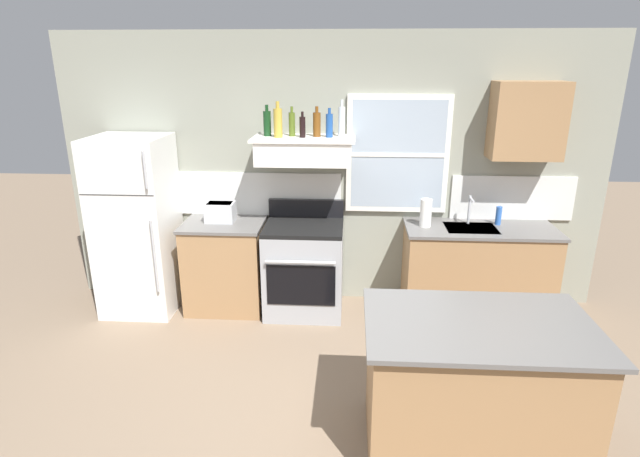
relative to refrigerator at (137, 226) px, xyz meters
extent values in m
plane|color=#7A6651|center=(1.90, -1.84, -0.88)|extent=(16.00, 16.00, 0.00)
cube|color=gray|center=(1.90, 0.39, 0.47)|extent=(5.40, 0.06, 2.70)
cube|color=silver|center=(0.75, 0.35, 0.25)|extent=(2.50, 0.02, 0.44)
cube|color=silver|center=(3.70, 0.35, 0.25)|extent=(1.20, 0.02, 0.44)
cube|color=white|center=(2.55, 0.34, 0.67)|extent=(1.00, 0.04, 1.15)
cube|color=#9EADBC|center=(2.55, 0.33, 0.67)|extent=(0.90, 0.01, 1.05)
cube|color=white|center=(2.55, 0.32, 0.67)|extent=(0.90, 0.02, 0.04)
cube|color=white|center=(0.00, 0.00, 0.00)|extent=(0.70, 0.68, 1.75)
cube|color=#333333|center=(0.00, -0.34, 0.40)|extent=(0.69, 0.00, 0.01)
cylinder|color=#A5A8AD|center=(0.30, -0.37, -0.17)|extent=(0.02, 0.02, 0.70)
cylinder|color=#A5A8AD|center=(0.30, -0.37, 0.64)|extent=(0.02, 0.02, 0.33)
cube|color=#9E754C|center=(0.85, 0.06, -0.44)|extent=(0.76, 0.60, 0.88)
cube|color=#605E5B|center=(0.85, 0.06, 0.02)|extent=(0.79, 0.63, 0.03)
cube|color=silver|center=(0.82, 0.09, 0.13)|extent=(0.28, 0.20, 0.19)
cube|color=black|center=(0.82, 0.09, 0.22)|extent=(0.24, 0.16, 0.01)
cube|color=black|center=(0.67, 0.09, 0.16)|extent=(0.02, 0.03, 0.02)
cube|color=#9EA0A5|center=(1.65, 0.02, -0.44)|extent=(0.76, 0.64, 0.87)
cube|color=black|center=(1.65, 0.02, 0.01)|extent=(0.76, 0.64, 0.04)
cube|color=black|center=(1.65, 0.31, 0.12)|extent=(0.76, 0.06, 0.18)
cube|color=black|center=(1.65, -0.30, -0.46)|extent=(0.65, 0.01, 0.40)
cylinder|color=silver|center=(1.65, -0.34, -0.21)|extent=(0.65, 0.03, 0.03)
cube|color=white|center=(1.65, 0.12, 0.73)|extent=(0.88, 0.48, 0.22)
cube|color=#262628|center=(1.65, -0.10, 0.65)|extent=(0.75, 0.02, 0.04)
cube|color=white|center=(1.65, 0.12, 0.86)|extent=(0.96, 0.52, 0.02)
cylinder|color=#143819|center=(1.30, 0.17, 0.98)|extent=(0.07, 0.07, 0.23)
cylinder|color=#143819|center=(1.30, 0.17, 1.13)|extent=(0.03, 0.03, 0.06)
cylinder|color=#B29333|center=(1.42, 0.08, 1.00)|extent=(0.08, 0.08, 0.26)
cylinder|color=#B29333|center=(1.42, 0.08, 1.16)|extent=(0.03, 0.03, 0.07)
cylinder|color=#4C601E|center=(1.53, 0.17, 0.98)|extent=(0.06, 0.06, 0.22)
cylinder|color=#4C601E|center=(1.53, 0.17, 1.12)|extent=(0.03, 0.03, 0.05)
cylinder|color=black|center=(1.64, 0.09, 0.96)|extent=(0.06, 0.06, 0.19)
cylinder|color=black|center=(1.64, 0.09, 1.08)|extent=(0.02, 0.02, 0.05)
cylinder|color=brown|center=(1.77, 0.16, 0.98)|extent=(0.07, 0.07, 0.22)
cylinder|color=brown|center=(1.77, 0.16, 1.12)|extent=(0.03, 0.03, 0.06)
cylinder|color=#1E478C|center=(1.89, 0.12, 0.98)|extent=(0.07, 0.07, 0.21)
cylinder|color=#1E478C|center=(1.89, 0.12, 1.11)|extent=(0.03, 0.03, 0.05)
cylinder|color=silver|center=(2.00, 0.18, 1.00)|extent=(0.06, 0.06, 0.27)
cylinder|color=silver|center=(2.00, 0.18, 1.17)|extent=(0.03, 0.03, 0.07)
cube|color=#9E754C|center=(3.35, 0.06, -0.44)|extent=(1.40, 0.60, 0.88)
cube|color=#605E5B|center=(3.35, 0.06, 0.02)|extent=(1.43, 0.63, 0.03)
cube|color=#B7BABC|center=(3.25, 0.04, 0.03)|extent=(0.48, 0.36, 0.01)
cylinder|color=silver|center=(3.25, 0.18, 0.17)|extent=(0.03, 0.03, 0.28)
cylinder|color=silver|center=(3.25, 0.10, 0.29)|extent=(0.02, 0.16, 0.02)
cylinder|color=white|center=(2.82, 0.06, 0.17)|extent=(0.11, 0.11, 0.27)
cylinder|color=blue|center=(3.53, 0.16, 0.12)|extent=(0.06, 0.06, 0.18)
cube|color=#9E754C|center=(2.90, -1.82, -0.44)|extent=(1.32, 0.82, 0.88)
cube|color=#605E5B|center=(2.90, -1.82, 0.02)|extent=(1.40, 0.90, 0.03)
cube|color=#9E754C|center=(3.70, 0.20, 1.02)|extent=(0.64, 0.32, 0.70)
camera|label=1|loc=(2.10, -4.61, 1.55)|focal=28.40mm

